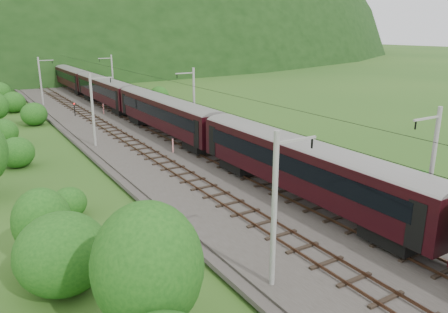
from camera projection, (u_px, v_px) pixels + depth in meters
ground at (356, 257)px, 25.40m from camera, size 600.00×600.00×0.00m
railbed at (257, 200)px, 33.54m from camera, size 14.00×220.00×0.30m
track_left at (230, 203)px, 32.28m from camera, size 2.40×220.00×0.27m
track_right at (281, 191)px, 34.68m from camera, size 2.40×220.00×0.27m
catenary_left at (93, 108)px, 47.27m from camera, size 2.54×192.28×8.00m
catenary_right at (193, 99)px, 53.40m from camera, size 2.54×192.28×8.00m
overhead_wires at (259, 110)px, 31.59m from camera, size 4.83×198.00×0.03m
train at (168, 109)px, 51.32m from camera, size 3.19×176.57×5.55m
hazard_post_near at (173, 146)px, 45.60m from camera, size 0.16×0.16×1.47m
hazard_post_far at (103, 109)px, 66.42m from camera, size 0.16×0.16×1.52m
signal at (74, 108)px, 64.57m from camera, size 0.22×0.22×1.96m
vegetation_left at (30, 182)px, 29.75m from camera, size 13.50×143.75×6.90m
vegetation_right at (307, 146)px, 44.39m from camera, size 5.01×97.62×3.05m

